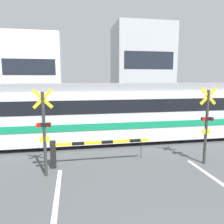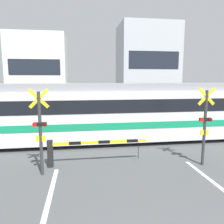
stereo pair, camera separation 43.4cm
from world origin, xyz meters
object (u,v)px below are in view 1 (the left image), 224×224
pedestrian (84,108)px  crossing_barrier_far (129,117)px  crossing_barrier_near (80,148)px  commuter_train (52,112)px  crossing_signal_left (44,129)px  crossing_signal_right (207,122)px

pedestrian → crossing_barrier_far: bearing=-44.6°
crossing_barrier_near → crossing_barrier_far: same height
crossing_barrier_near → crossing_barrier_far: 7.41m
commuter_train → crossing_barrier_far: commuter_train is taller
crossing_barrier_near → crossing_signal_left: 1.69m
commuter_train → crossing_barrier_near: bearing=-68.6°
commuter_train → crossing_barrier_far: (4.92, 3.19, -0.95)m
crossing_barrier_near → pedestrian: pedestrian is taller
crossing_signal_left → pedestrian: crossing_signal_left is taller
crossing_barrier_near → crossing_signal_right: crossing_signal_right is taller
crossing_signal_right → pedestrian: (-4.18, 10.04, -0.68)m
crossing_barrier_far → crossing_signal_right: (1.22, -7.12, 0.96)m
commuter_train → crossing_barrier_near: 3.64m
commuter_train → crossing_barrier_far: bearing=32.9°
commuter_train → crossing_signal_left: 3.93m
crossing_barrier_far → crossing_signal_left: bearing=-124.3°
commuter_train → crossing_signal_left: size_ratio=7.20×
commuter_train → crossing_signal_right: (6.14, -3.93, 0.01)m
crossing_signal_right → pedestrian: crossing_signal_right is taller
crossing_barrier_far → pedestrian: (-2.96, 2.92, 0.28)m
crossing_barrier_far → pedestrian: size_ratio=2.25×
crossing_barrier_far → crossing_signal_right: bearing=-80.3°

